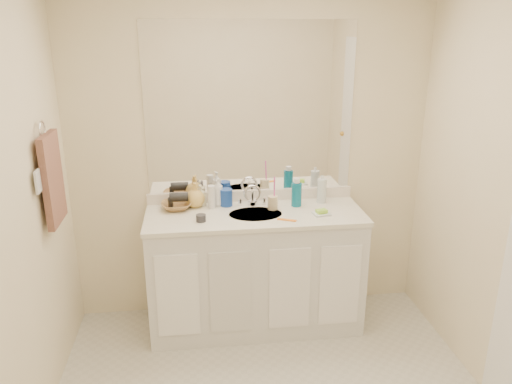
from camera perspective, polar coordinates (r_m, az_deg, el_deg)
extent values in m
cube|color=#F9E9C2|center=(3.64, -0.64, 3.87)|extent=(2.60, 0.02, 2.40)
cube|color=white|center=(3.67, -0.10, -9.04)|extent=(1.50, 0.55, 0.85)
cube|color=white|center=(3.48, -0.10, -2.62)|extent=(1.52, 0.57, 0.03)
cube|color=white|center=(3.71, -0.60, -0.38)|extent=(1.52, 0.03, 0.08)
cylinder|color=beige|center=(3.46, -0.06, -2.70)|extent=(0.37, 0.37, 0.02)
cylinder|color=silver|center=(3.61, -0.42, -0.67)|extent=(0.02, 0.02, 0.11)
cube|color=white|center=(3.56, -0.65, 9.45)|extent=(1.48, 0.01, 1.20)
cylinder|color=#1740A4|center=(3.60, -3.43, -0.63)|extent=(0.09, 0.09, 0.12)
cylinder|color=beige|center=(3.53, 1.93, -1.22)|extent=(0.09, 0.09, 0.10)
cylinder|color=#F540B8|center=(3.50, 2.11, 0.35)|extent=(0.02, 0.04, 0.19)
cylinder|color=#0B6586|center=(3.59, 4.66, -0.30)|extent=(0.09, 0.09, 0.17)
cylinder|color=silver|center=(3.68, 7.52, 0.15)|extent=(0.08, 0.08, 0.18)
cube|color=white|center=(3.47, 7.50, -2.48)|extent=(0.13, 0.11, 0.01)
cube|color=#A4E738|center=(3.47, 7.51, -2.21)|extent=(0.08, 0.07, 0.03)
cube|color=orange|center=(3.35, 3.53, -3.20)|extent=(0.13, 0.08, 0.01)
cylinder|color=#2E2D33|center=(3.34, -6.31, -2.97)|extent=(0.07, 0.07, 0.05)
cylinder|color=white|center=(3.55, -5.10, -0.57)|extent=(0.06, 0.06, 0.17)
imported|color=white|center=(3.60, -4.36, 0.02)|extent=(0.10, 0.10, 0.20)
imported|color=beige|center=(3.62, -6.39, -0.37)|extent=(0.08, 0.08, 0.15)
imported|color=#DFB456|center=(3.59, -6.99, -0.33)|extent=(0.18, 0.18, 0.18)
imported|color=olive|center=(3.58, -9.08, -1.56)|extent=(0.22, 0.22, 0.05)
cylinder|color=black|center=(3.56, -8.81, -0.58)|extent=(0.13, 0.07, 0.07)
torus|color=silver|center=(3.15, -23.25, 6.55)|extent=(0.01, 0.11, 0.11)
cube|color=brown|center=(3.21, -22.23, 1.36)|extent=(0.04, 0.32, 0.55)
cube|color=silver|center=(3.02, -23.66, 1.12)|extent=(0.01, 0.08, 0.13)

